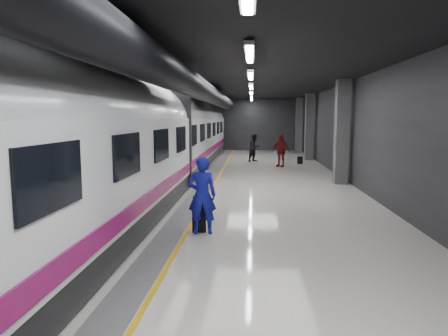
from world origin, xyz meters
name	(u,v)px	position (x,y,z in m)	size (l,w,h in m)	color
ground	(235,190)	(0.00, 0.00, 0.00)	(40.00, 40.00, 0.00)	beige
platform_hall	(229,102)	(-0.29, 0.96, 3.54)	(10.02, 40.02, 4.51)	black
train	(154,138)	(-3.25, 0.00, 2.07)	(3.05, 38.00, 4.05)	black
traveler_main	(202,195)	(-0.55, -6.04, 0.97)	(0.71, 0.46, 1.94)	#1919C1
suitcase_main	(199,221)	(-0.65, -5.87, 0.28)	(0.34, 0.22, 0.56)	black
shoulder_bag	(198,203)	(-0.67, -5.89, 0.74)	(0.27, 0.14, 0.35)	black
traveler_far_a	(255,148)	(0.84, 10.63, 0.92)	(0.90, 0.70, 1.84)	black
traveler_far_b	(281,150)	(2.35, 7.92, 0.96)	(1.13, 0.47, 1.92)	maroon
suitcase_far	(300,160)	(3.69, 9.53, 0.23)	(0.31, 0.20, 0.46)	black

